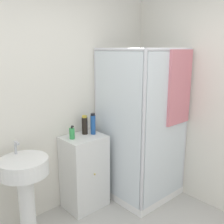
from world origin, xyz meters
The scene contains 7 objects.
wall_back centered at (0.00, 1.70, 1.25)m, with size 6.40×0.06×2.50m, color silver.
shower_enclosure centered at (1.22, 1.17, 0.55)m, with size 0.82×0.85×1.86m.
vanity_cabinet centered at (0.54, 1.48, 0.44)m, with size 0.47×0.40×0.88m.
sink centered at (-0.23, 1.36, 0.64)m, with size 0.45×0.45×1.00m.
soap_dispenser centered at (0.40, 1.50, 0.94)m, with size 0.06×0.06×0.15m.
shampoo_bottle_tall_black centered at (0.61, 1.54, 0.98)m, with size 0.07×0.07×0.22m.
shampoo_bottle_blue centered at (0.68, 1.47, 1.00)m, with size 0.06×0.06×0.25m.
Camera 1 is at (-1.10, -0.85, 1.85)m, focal length 42.00 mm.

